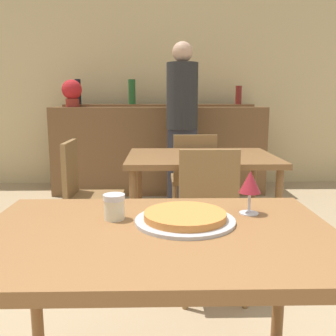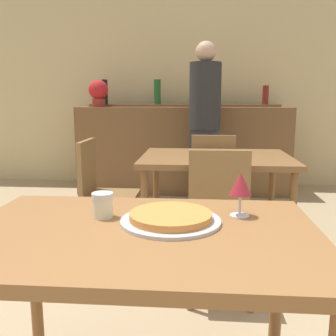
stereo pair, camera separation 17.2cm
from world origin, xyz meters
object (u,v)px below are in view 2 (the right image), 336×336
object	(u,v)px
chair_far_side_front	(220,213)
pizza_tray	(171,218)
chair_far_side_left	(101,187)
cheese_shaker	(103,205)
chair_far_side_back	(212,174)
potted_plant	(98,92)
wine_glass	(241,185)
person_standing	(205,118)

from	to	relation	value
chair_far_side_front	pizza_tray	size ratio (longest dim) A/B	2.52
chair_far_side_left	cheese_shaker	size ratio (longest dim) A/B	9.63
pizza_tray	cheese_shaker	distance (m)	0.25
chair_far_side_back	potted_plant	size ratio (longest dim) A/B	2.62
chair_far_side_front	wine_glass	world-z (taller)	wine_glass
cheese_shaker	potted_plant	size ratio (longest dim) A/B	0.27
wine_glass	cheese_shaker	bearing A→B (deg)	-173.62
person_standing	chair_far_side_back	bearing A→B (deg)	-85.21
chair_far_side_front	wine_glass	bearing A→B (deg)	-88.96
pizza_tray	cheese_shaker	world-z (taller)	cheese_shaker
pizza_tray	person_standing	xyz separation A→B (m)	(0.16, 2.89, 0.19)
chair_far_side_back	chair_far_side_left	distance (m)	1.05
chair_far_side_back	pizza_tray	world-z (taller)	chair_far_side_back
chair_far_side_left	pizza_tray	distance (m)	1.70
chair_far_side_front	cheese_shaker	bearing A→B (deg)	-116.83
pizza_tray	wine_glass	size ratio (longest dim) A/B	2.15
chair_far_side_left	person_standing	distance (m)	1.64
chair_far_side_left	person_standing	xyz separation A→B (m)	(0.81, 1.35, 0.47)
chair_far_side_left	pizza_tray	bearing A→B (deg)	-157.12
chair_far_side_left	pizza_tray	size ratio (longest dim) A/B	2.52
pizza_tray	wine_glass	xyz separation A→B (m)	(0.24, 0.09, 0.10)
chair_far_side_back	person_standing	world-z (taller)	person_standing
pizza_tray	potted_plant	distance (m)	3.64
pizza_tray	person_standing	bearing A→B (deg)	86.82
cheese_shaker	wine_glass	world-z (taller)	wine_glass
pizza_tray	chair_far_side_left	bearing A→B (deg)	112.88
chair_far_side_front	chair_far_side_back	size ratio (longest dim) A/B	1.00
chair_far_side_back	chair_far_side_front	bearing A→B (deg)	90.00
potted_plant	wine_glass	bearing A→B (deg)	-67.41
chair_far_side_left	wine_glass	distance (m)	1.74
chair_far_side_back	chair_far_side_left	xyz separation A→B (m)	(-0.88, -0.58, 0.00)
chair_far_side_back	person_standing	distance (m)	0.90
chair_far_side_back	potted_plant	world-z (taller)	potted_plant
chair_far_side_left	person_standing	size ratio (longest dim) A/B	0.49
chair_far_side_front	cheese_shaker	world-z (taller)	chair_far_side_front
chair_far_side_back	chair_far_side_left	size ratio (longest dim) A/B	1.00
chair_far_side_front	chair_far_side_back	bearing A→B (deg)	90.00
pizza_tray	cheese_shaker	xyz separation A→B (m)	(-0.24, 0.04, 0.03)
chair_far_side_front	person_standing	bearing A→B (deg)	91.91
cheese_shaker	person_standing	bearing A→B (deg)	81.94
chair_far_side_back	person_standing	size ratio (longest dim) A/B	0.49
chair_far_side_back	cheese_shaker	bearing A→B (deg)	77.34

